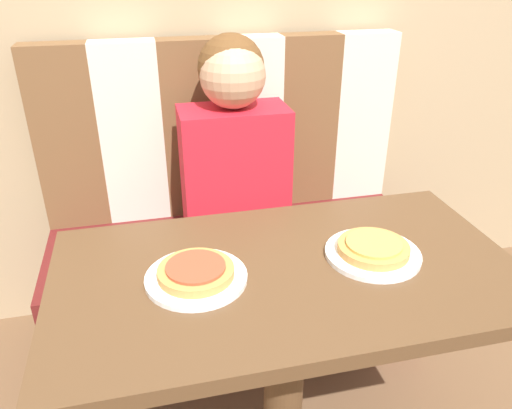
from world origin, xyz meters
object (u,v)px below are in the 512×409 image
person (234,139)px  pizza_right (374,248)px  plate_right (373,255)px  pizza_left (196,272)px  plate_left (197,279)px

person → pizza_right: (0.20, -0.62, -0.06)m
plate_right → pizza_left: 0.40m
plate_right → pizza_right: pizza_right is taller
person → plate_right: 0.65m
plate_right → pizza_left: size_ratio=1.34×
person → pizza_left: person is taller
person → plate_right: size_ratio=3.07×
plate_left → plate_right: same height
plate_right → person: bearing=108.1°
plate_right → pizza_right: bearing=90.0°
plate_left → pizza_right: bearing=0.0°
person → pizza_right: bearing=-71.9°
plate_left → pizza_right: pizza_right is taller
person → plate_left: 0.65m
plate_right → pizza_left: pizza_left is taller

